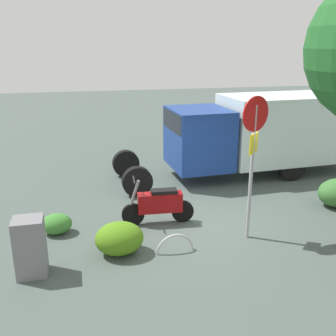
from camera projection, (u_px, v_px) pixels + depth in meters
ground_plane at (203, 220)px, 9.90m from camera, size 60.00×60.00×0.00m
box_truck_near at (263, 130)px, 13.12m from camera, size 8.49×2.62×2.68m
motorcycle at (159, 204)px, 9.60m from camera, size 1.81×0.55×1.20m
stop_sign at (253, 146)px, 8.38m from camera, size 0.71×0.33×3.27m
utility_cabinet at (30, 247)px, 7.41m from camera, size 0.57×0.52×1.18m
bike_rack_hoop at (175, 252)px, 8.40m from camera, size 0.85×0.11×0.85m
shrub_near_sign at (57, 224)px, 9.15m from camera, size 0.71×0.58×0.49m
shrub_mid_verge at (119, 238)px, 8.24m from camera, size 1.04×0.85×0.71m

